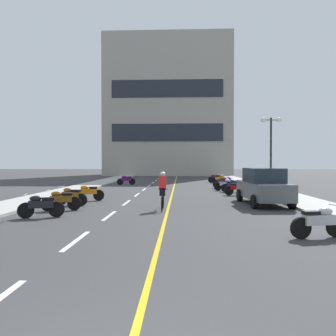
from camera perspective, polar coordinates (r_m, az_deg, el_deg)
name	(u,v)px	position (r m, az deg, el deg)	size (l,w,h in m)	color
ground_plane	(169,191)	(23.54, 0.27, -4.09)	(140.00, 140.00, 0.00)	#38383A
curb_left	(85,186)	(27.70, -14.59, -3.23)	(2.40, 72.00, 0.12)	#A8A8A3
curb_right	(258,187)	(27.27, 15.82, -3.30)	(2.40, 72.00, 0.12)	#A8A8A3
lane_dash_1	(76,241)	(9.14, -16.13, -12.39)	(0.14, 2.20, 0.01)	silver
lane_dash_2	(109,216)	(12.92, -10.46, -8.39)	(0.14, 2.20, 0.01)	silver
lane_dash_3	(127,203)	(16.81, -7.44, -6.18)	(0.14, 2.20, 0.01)	silver
lane_dash_4	(137,195)	(20.73, -5.57, -4.79)	(0.14, 2.20, 0.01)	silver
lane_dash_5	(144,189)	(24.68, -4.30, -3.85)	(0.14, 2.20, 0.01)	silver
lane_dash_6	(149,186)	(28.65, -3.39, -3.16)	(0.14, 2.20, 0.01)	silver
lane_dash_7	(153,183)	(32.62, -2.70, -2.65)	(0.14, 2.20, 0.01)	silver
lane_dash_8	(156,180)	(36.60, -2.16, -2.24)	(0.14, 2.20, 0.01)	silver
lane_dash_9	(158,179)	(40.58, -1.72, -1.91)	(0.14, 2.20, 0.01)	silver
lane_dash_10	(160,177)	(44.57, -1.36, -1.64)	(0.14, 2.20, 0.01)	silver
lane_dash_11	(162,176)	(48.56, -1.07, -1.42)	(0.14, 2.20, 0.01)	silver
centre_line_yellow	(174,187)	(26.52, 1.04, -3.50)	(0.12, 66.00, 0.01)	gold
office_building	(168,108)	(52.63, 0.05, 10.67)	(19.77, 8.97, 21.79)	#9E998E
street_lamp_mid	(271,137)	(23.88, 17.99, 5.32)	(1.46, 0.36, 5.19)	black
parked_car_near	(263,186)	(16.53, 16.74, -3.16)	(2.11, 4.29, 1.82)	black
motorcycle_1	(319,221)	(9.92, 25.49, -8.62)	(1.68, 0.65, 0.92)	black
motorcycle_2	(41,205)	(13.10, -21.84, -6.24)	(1.65, 0.75, 0.92)	black
motorcycle_3	(61,200)	(14.66, -18.66, -5.45)	(1.67, 0.71, 0.92)	black
motorcycle_4	(71,196)	(16.34, -17.01, -4.77)	(1.68, 0.64, 0.92)	black
motorcycle_5	(88,192)	(17.89, -14.13, -4.25)	(1.66, 0.74, 0.92)	black
motorcycle_6	(237,188)	(20.72, 12.36, -3.52)	(1.70, 0.60, 0.92)	black
motorcycle_7	(233,186)	(22.75, 11.66, -3.10)	(1.70, 0.60, 0.92)	black
motorcycle_8	(225,184)	(24.13, 10.19, -2.86)	(1.66, 0.73, 0.92)	black
motorcycle_9	(224,183)	(25.86, 9.95, -2.60)	(1.70, 0.60, 0.92)	black
motorcycle_10	(226,181)	(27.39, 10.40, -2.39)	(1.65, 0.77, 0.92)	black
motorcycle_11	(126,180)	(29.76, -7.53, -2.11)	(1.69, 0.60, 0.92)	black
motorcycle_12	(220,179)	(31.80, 9.25, -1.91)	(1.70, 0.60, 0.92)	black
motorcycle_13	(216,178)	(33.18, 8.62, -1.78)	(1.67, 0.69, 0.92)	black
cyclist_rider	(163,190)	(14.10, -0.97, -3.95)	(0.42, 1.77, 1.71)	black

